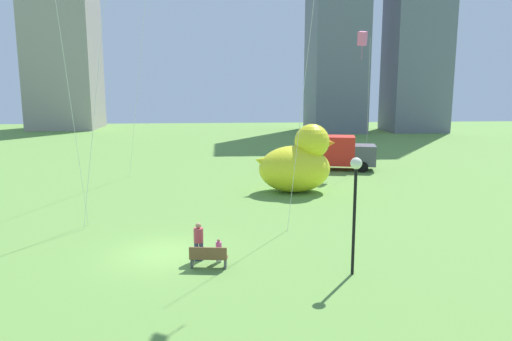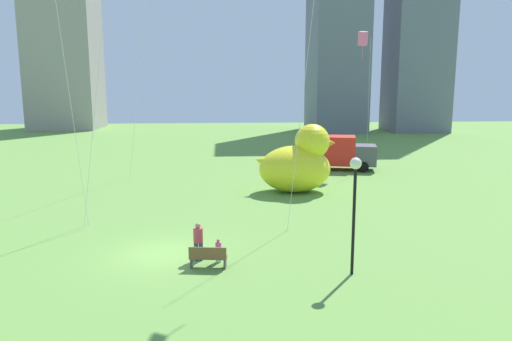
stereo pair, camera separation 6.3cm
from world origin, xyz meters
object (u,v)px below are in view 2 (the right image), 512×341
person_child (218,249)px  lamppost (355,188)px  person_adult (198,240)px  box_truck (336,153)px  giant_inflatable_duck (298,163)px  kite_pink (363,39)px  park_bench (208,257)px

person_child → lamppost: (5.12, -1.66, 2.84)m
person_adult → lamppost: lamppost is taller
box_truck → lamppost: bearing=-101.8°
giant_inflatable_duck → lamppost: size_ratio=1.22×
person_child → lamppost: bearing=-17.9°
lamppost → giant_inflatable_duck: bearing=89.4°
lamppost → kite_pink: kite_pink is taller
giant_inflatable_duck → person_child: bearing=-112.3°
person_adult → person_child: person_adult is taller
box_truck → kite_pink: 9.51m
park_bench → lamppost: 6.33m
box_truck → person_child: bearing=-115.0°
giant_inflatable_duck → kite_pink: 13.82m
box_truck → kite_pink: (1.95, 0.05, 9.31)m
person_child → kite_pink: bearing=60.9°
person_child → lamppost: 6.08m
person_child → kite_pink: kite_pink is taller
lamppost → box_truck: size_ratio=0.69×
person_adult → box_truck: size_ratio=0.25×
person_child → park_bench: bearing=-123.1°
giant_inflatable_duck → lamppost: giant_inflatable_duck is taller
person_child → box_truck: size_ratio=0.15×
giant_inflatable_duck → person_adult: bearing=-115.8°
person_child → giant_inflatable_duck: (5.27, 12.87, 1.40)m
person_adult → giant_inflatable_duck: bearing=64.2°
kite_pink → giant_inflatable_duck: bearing=-128.1°
giant_inflatable_duck → box_truck: bearing=61.0°
lamppost → person_child: bearing=162.1°
person_adult → kite_pink: 26.42m
park_bench → giant_inflatable_duck: size_ratio=0.28×
park_bench → kite_pink: (12.25, 21.88, 10.29)m
park_bench → giant_inflatable_duck: 14.72m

